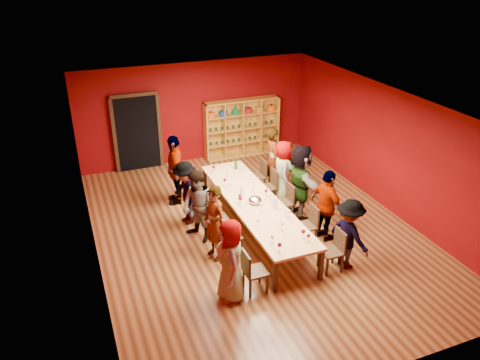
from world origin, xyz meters
name	(u,v)px	position (x,y,z in m)	size (l,w,h in m)	color
room_shell	(255,171)	(0.00, 0.00, 1.50)	(7.10, 9.10, 3.04)	#593117
tasting_table	(254,203)	(0.00, 0.00, 0.70)	(1.10, 4.50, 0.75)	tan
doorway	(137,133)	(-1.80, 4.43, 1.12)	(1.40, 0.17, 2.30)	black
shelving_unit	(241,125)	(1.40, 4.32, 0.98)	(2.40, 0.40, 1.80)	gold
chair_person_left_0	(251,270)	(-0.91, -2.00, 0.50)	(0.42, 0.42, 0.89)	black
person_left_0	(230,260)	(-1.32, -2.00, 0.81)	(0.79, 0.43, 1.63)	#121633
chair_person_left_1	(227,234)	(-0.91, -0.69, 0.50)	(0.42, 0.42, 0.89)	black
person_left_1	(214,223)	(-1.19, -0.69, 0.82)	(0.60, 0.44, 1.65)	beige
chair_person_left_2	(215,216)	(-0.91, 0.09, 0.50)	(0.42, 0.42, 0.89)	black
person_left_2	(198,207)	(-1.29, 0.09, 0.83)	(0.80, 0.44, 1.65)	#515056
chair_person_left_3	(204,200)	(-0.91, 0.90, 0.50)	(0.42, 0.42, 0.89)	black
person_left_3	(186,193)	(-1.35, 0.90, 0.78)	(1.00, 0.41, 1.55)	#5885B6
chair_person_left_4	(191,182)	(-0.91, 2.00, 0.50)	(0.42, 0.42, 0.89)	black
person_left_4	(175,169)	(-1.31, 2.00, 0.91)	(1.06, 0.48, 1.81)	#47484C
chair_person_right_0	(335,248)	(0.91, -1.96, 0.50)	(0.42, 0.42, 0.89)	black
person_right_0	(349,234)	(1.21, -1.96, 0.76)	(0.98, 0.40, 1.51)	#4C4C51
chair_person_right_1	(309,223)	(0.91, -0.92, 0.50)	(0.42, 0.42, 0.89)	black
person_right_1	(327,206)	(1.32, -0.92, 0.83)	(0.98, 0.45, 1.67)	#5782B3
chair_person_right_2	(286,200)	(0.91, 0.21, 0.50)	(0.42, 0.42, 0.89)	black
person_right_2	(301,182)	(1.29, 0.21, 0.92)	(1.70, 0.49, 1.84)	pink
chair_person_right_3	(270,184)	(0.91, 1.10, 0.50)	(0.42, 0.42, 0.89)	black
person_right_3	(283,171)	(1.27, 1.10, 0.81)	(0.79, 0.43, 1.62)	tan
chair_person_right_4	(260,174)	(0.91, 1.77, 0.50)	(0.42, 0.42, 0.89)	black
person_right_4	(273,159)	(1.30, 1.77, 0.87)	(0.63, 0.46, 1.74)	#5C7DBE
wine_glass_0	(303,232)	(0.29, -1.75, 0.90)	(0.08, 0.08, 0.20)	silver
wine_glass_1	(254,179)	(0.32, 0.79, 0.90)	(0.08, 0.08, 0.20)	silver
wine_glass_2	(253,190)	(0.10, 0.30, 0.88)	(0.07, 0.07, 0.18)	silver
wine_glass_3	(272,237)	(-0.35, -1.69, 0.89)	(0.08, 0.08, 0.19)	silver
wine_glass_4	(242,165)	(0.35, 1.65, 0.89)	(0.08, 0.08, 0.20)	silver
wine_glass_5	(266,191)	(0.34, 0.11, 0.89)	(0.08, 0.08, 0.19)	silver
wine_glass_6	(261,205)	(-0.02, -0.44, 0.88)	(0.07, 0.07, 0.18)	silver
wine_glass_7	(280,245)	(-0.34, -1.99, 0.90)	(0.08, 0.08, 0.20)	silver
wine_glass_8	(214,167)	(-0.36, 1.78, 0.90)	(0.08, 0.08, 0.21)	silver
wine_glass_9	(286,211)	(0.35, -0.89, 0.89)	(0.08, 0.08, 0.19)	silver
wine_glass_10	(251,175)	(0.36, 1.05, 0.88)	(0.07, 0.07, 0.18)	silver
wine_glass_11	(240,196)	(-0.32, 0.08, 0.90)	(0.08, 0.08, 0.20)	silver
wine_glass_12	(258,221)	(-0.36, -1.02, 0.88)	(0.07, 0.07, 0.18)	silver
wine_glass_13	(240,199)	(-0.36, -0.05, 0.91)	(0.09, 0.09, 0.22)	silver
wine_glass_14	(282,224)	(0.04, -1.34, 0.91)	(0.09, 0.09, 0.21)	silver
wine_glass_15	(225,180)	(-0.35, 0.99, 0.89)	(0.08, 0.08, 0.20)	silver
wine_glass_16	(214,167)	(-0.37, 1.78, 0.90)	(0.08, 0.08, 0.21)	silver
wine_glass_17	(270,195)	(0.32, -0.12, 0.89)	(0.08, 0.08, 0.19)	silver
wine_glass_18	(308,236)	(0.32, -1.90, 0.88)	(0.07, 0.07, 0.18)	silver
wine_glass_19	(228,171)	(-0.12, 1.40, 0.91)	(0.09, 0.09, 0.22)	silver
wine_glass_20	(289,212)	(0.37, -0.98, 0.91)	(0.09, 0.09, 0.22)	silver
wine_glass_21	(230,184)	(-0.31, 0.72, 0.90)	(0.08, 0.08, 0.21)	silver
spittoon_bowl	(255,200)	(-0.02, -0.08, 0.82)	(0.31, 0.31, 0.17)	#B7BABF
carafe_a	(242,190)	(-0.13, 0.43, 0.86)	(0.11, 0.11, 0.23)	silver
carafe_b	(275,203)	(0.31, -0.43, 0.87)	(0.12, 0.12, 0.27)	silver
wine_bottle	(236,165)	(0.24, 1.77, 0.86)	(0.10, 0.10, 0.30)	#153A1A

